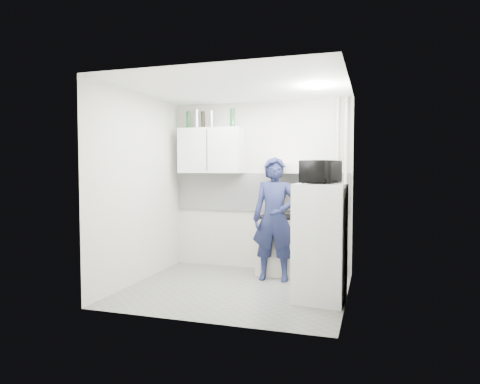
% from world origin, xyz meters
% --- Properties ---
extents(floor, '(2.80, 2.80, 0.00)m').
position_xyz_m(floor, '(0.00, 0.00, 0.00)').
color(floor, slate).
rests_on(floor, ground).
extents(ceiling, '(2.80, 2.80, 0.00)m').
position_xyz_m(ceiling, '(0.00, 0.00, 2.60)').
color(ceiling, white).
rests_on(ceiling, wall_back).
extents(wall_back, '(2.80, 0.00, 2.80)m').
position_xyz_m(wall_back, '(0.00, 1.25, 1.30)').
color(wall_back, beige).
rests_on(wall_back, floor).
extents(wall_left, '(0.00, 2.60, 2.60)m').
position_xyz_m(wall_left, '(-1.40, 0.00, 1.30)').
color(wall_left, beige).
rests_on(wall_left, floor).
extents(wall_right, '(0.00, 2.60, 2.60)m').
position_xyz_m(wall_right, '(1.40, 0.00, 1.30)').
color(wall_right, beige).
rests_on(wall_right, floor).
extents(person, '(0.65, 0.45, 1.73)m').
position_xyz_m(person, '(0.38, 0.62, 0.86)').
color(person, '#191E42').
rests_on(person, floor).
extents(stove, '(0.52, 0.52, 0.84)m').
position_xyz_m(stove, '(0.32, 1.00, 0.42)').
color(stove, beige).
rests_on(stove, floor).
extents(fridge, '(0.60, 0.60, 1.39)m').
position_xyz_m(fridge, '(1.10, -0.16, 0.69)').
color(fridge, white).
rests_on(fridge, floor).
extents(stove_top, '(0.50, 0.50, 0.03)m').
position_xyz_m(stove_top, '(0.32, 1.00, 0.85)').
color(stove_top, black).
rests_on(stove_top, stove).
extents(saucepan, '(0.16, 0.16, 0.09)m').
position_xyz_m(saucepan, '(0.33, 1.02, 0.91)').
color(saucepan, silver).
rests_on(saucepan, stove_top).
extents(microwave, '(0.56, 0.46, 0.27)m').
position_xyz_m(microwave, '(1.10, -0.16, 1.52)').
color(microwave, black).
rests_on(microwave, fridge).
extents(bottle_a, '(0.07, 0.07, 0.28)m').
position_xyz_m(bottle_a, '(-1.13, 1.07, 2.34)').
color(bottle_a, '#144C1E').
rests_on(bottle_a, upper_cabinet).
extents(bottle_b, '(0.08, 0.08, 0.30)m').
position_xyz_m(bottle_b, '(-0.99, 1.07, 2.35)').
color(bottle_b, silver).
rests_on(bottle_b, upper_cabinet).
extents(bottle_c, '(0.06, 0.06, 0.27)m').
position_xyz_m(bottle_c, '(-0.89, 1.07, 2.33)').
color(bottle_c, black).
rests_on(bottle_c, upper_cabinet).
extents(bottle_d, '(0.06, 0.06, 0.27)m').
position_xyz_m(bottle_d, '(-0.74, 1.07, 2.33)').
color(bottle_d, silver).
rests_on(bottle_d, upper_cabinet).
extents(bottle_e, '(0.07, 0.07, 0.29)m').
position_xyz_m(bottle_e, '(-0.40, 1.07, 2.35)').
color(bottle_e, '#144C1E').
rests_on(bottle_e, upper_cabinet).
extents(upper_cabinet, '(1.00, 0.35, 0.70)m').
position_xyz_m(upper_cabinet, '(-0.75, 1.07, 1.85)').
color(upper_cabinet, white).
rests_on(upper_cabinet, wall_back).
extents(range_hood, '(0.60, 0.50, 0.14)m').
position_xyz_m(range_hood, '(0.45, 1.00, 1.57)').
color(range_hood, beige).
rests_on(range_hood, wall_back).
extents(backsplash, '(2.74, 0.03, 0.60)m').
position_xyz_m(backsplash, '(0.00, 1.24, 1.20)').
color(backsplash, white).
rests_on(backsplash, wall_back).
extents(pipe_a, '(0.05, 0.05, 2.60)m').
position_xyz_m(pipe_a, '(1.30, 1.17, 1.30)').
color(pipe_a, beige).
rests_on(pipe_a, floor).
extents(pipe_b, '(0.04, 0.04, 2.60)m').
position_xyz_m(pipe_b, '(1.18, 1.17, 1.30)').
color(pipe_b, beige).
rests_on(pipe_b, floor).
extents(ceiling_spot_fixture, '(0.10, 0.10, 0.02)m').
position_xyz_m(ceiling_spot_fixture, '(1.00, 0.20, 2.57)').
color(ceiling_spot_fixture, white).
rests_on(ceiling_spot_fixture, ceiling).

